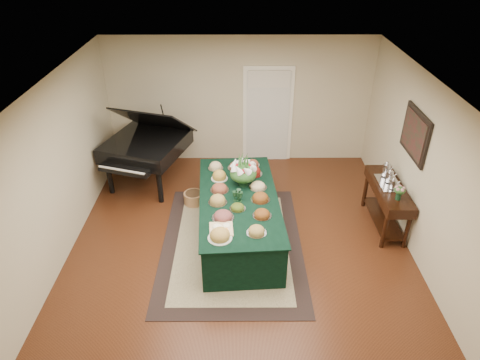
{
  "coord_description": "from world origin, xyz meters",
  "views": [
    {
      "loc": [
        -0.02,
        -5.51,
        4.57
      ],
      "look_at": [
        0.0,
        0.3,
        1.05
      ],
      "focal_mm": 32.0,
      "sensor_mm": 36.0,
      "label": 1
    }
  ],
  "objects_px": {
    "grand_piano": "(146,145)",
    "mahogany_sideboard": "(388,195)",
    "floral_centerpiece": "(243,170)",
    "buffet_table": "(239,216)"
  },
  "relations": [
    {
      "from": "floral_centerpiece",
      "to": "grand_piano",
      "type": "xyz_separation_m",
      "value": [
        -1.88,
        1.32,
        -0.19
      ]
    },
    {
      "from": "buffet_table",
      "to": "mahogany_sideboard",
      "type": "bearing_deg",
      "value": 6.16
    },
    {
      "from": "floral_centerpiece",
      "to": "mahogany_sideboard",
      "type": "height_order",
      "value": "floral_centerpiece"
    },
    {
      "from": "mahogany_sideboard",
      "to": "grand_piano",
      "type": "bearing_deg",
      "value": 161.51
    },
    {
      "from": "buffet_table",
      "to": "floral_centerpiece",
      "type": "distance_m",
      "value": 0.77
    },
    {
      "from": "buffet_table",
      "to": "grand_piano",
      "type": "height_order",
      "value": "grand_piano"
    },
    {
      "from": "grand_piano",
      "to": "mahogany_sideboard",
      "type": "height_order",
      "value": "grand_piano"
    },
    {
      "from": "grand_piano",
      "to": "floral_centerpiece",
      "type": "bearing_deg",
      "value": -35.22
    },
    {
      "from": "buffet_table",
      "to": "floral_centerpiece",
      "type": "relative_size",
      "value": 5.89
    },
    {
      "from": "floral_centerpiece",
      "to": "grand_piano",
      "type": "relative_size",
      "value": 0.24
    }
  ]
}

